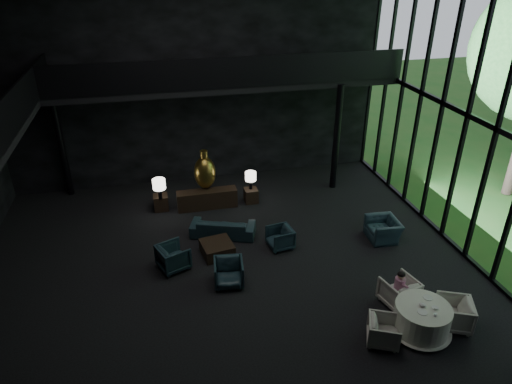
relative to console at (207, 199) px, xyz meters
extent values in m
cube|color=black|center=(0.14, -3.49, -0.33)|extent=(14.00, 12.00, 0.02)
cube|color=black|center=(0.14, 2.51, 3.67)|extent=(14.00, 0.04, 8.00)
cube|color=black|center=(0.14, -9.49, 3.67)|extent=(14.00, 0.04, 8.00)
cube|color=black|center=(1.14, 1.51, 3.67)|extent=(12.00, 2.00, 0.25)
cube|color=black|center=(-4.86, -3.49, 4.27)|extent=(0.06, 12.00, 1.00)
cube|color=black|center=(1.14, 0.51, 4.27)|extent=(12.00, 0.06, 1.00)
cylinder|color=black|center=(-4.86, 2.21, 1.67)|extent=(0.24, 0.24, 4.00)
cylinder|color=black|center=(4.94, 0.51, 1.67)|extent=(0.24, 0.24, 4.00)
cube|color=black|center=(0.00, 0.00, 0.00)|extent=(2.10, 0.48, 0.67)
ellipsoid|color=#B4953C|center=(0.00, 0.25, 0.92)|extent=(0.76, 0.76, 1.17)
cylinder|color=#B4953C|center=(0.00, 0.25, 1.62)|extent=(0.26, 0.26, 0.24)
cube|color=black|center=(-1.60, 0.25, -0.06)|extent=(0.49, 0.49, 0.54)
cylinder|color=black|center=(-1.60, 0.02, 0.40)|extent=(0.13, 0.13, 0.38)
cylinder|color=white|center=(-1.60, 0.02, 0.77)|extent=(0.44, 0.44, 0.35)
cube|color=black|center=(1.60, 0.05, -0.08)|extent=(0.46, 0.46, 0.51)
cylinder|color=black|center=(1.60, 0.09, 0.35)|extent=(0.12, 0.12, 0.34)
cylinder|color=white|center=(1.60, 0.09, 0.68)|extent=(0.39, 0.39, 0.31)
imported|color=black|center=(0.25, -1.90, 0.05)|extent=(2.06, 1.20, 0.77)
imported|color=#1C2737|center=(-1.41, -3.28, 0.10)|extent=(1.03, 1.06, 0.86)
imported|color=black|center=(1.83, -2.97, 0.01)|extent=(0.72, 0.76, 0.69)
imported|color=black|center=(0.00, -4.35, 0.08)|extent=(0.89, 0.85, 0.83)
imported|color=black|center=(5.12, -3.24, 0.10)|extent=(0.69, 1.02, 0.86)
cube|color=black|center=(-0.10, -2.91, -0.14)|extent=(1.02, 1.02, 0.39)
cylinder|color=white|center=(4.12, -7.13, 0.04)|extent=(1.30, 1.30, 0.75)
cone|color=white|center=(4.12, -7.13, -0.28)|extent=(1.47, 1.47, 0.10)
imported|color=#9D9993|center=(4.09, -6.11, 0.10)|extent=(1.01, 0.97, 0.87)
imported|color=#BDB5AB|center=(4.98, -7.13, 0.09)|extent=(1.03, 1.06, 0.84)
imported|color=#B5AC97|center=(3.10, -7.24, 0.01)|extent=(0.84, 0.86, 0.68)
cylinder|color=silver|center=(4.06, -6.14, 0.31)|extent=(0.26, 0.26, 0.38)
sphere|color=#D8A884|center=(4.06, -6.14, 0.59)|extent=(0.19, 0.19, 0.19)
ellipsoid|color=black|center=(4.06, -6.14, 0.62)|extent=(0.20, 0.20, 0.13)
cylinder|color=white|center=(3.98, -7.29, 0.42)|extent=(0.28, 0.28, 0.01)
cylinder|color=white|center=(4.38, -6.87, 0.42)|extent=(0.28, 0.28, 0.02)
cylinder|color=white|center=(4.35, -7.22, 0.42)|extent=(0.18, 0.18, 0.01)
cylinder|color=white|center=(4.33, -7.28, 0.46)|extent=(0.10, 0.10, 0.06)
ellipsoid|color=white|center=(4.09, -7.10, 0.45)|extent=(0.15, 0.15, 0.08)
cylinder|color=#99999E|center=(4.19, -7.46, 0.45)|extent=(0.08, 0.08, 0.07)
camera|label=1|loc=(-1.54, -14.16, 7.69)|focal=32.00mm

